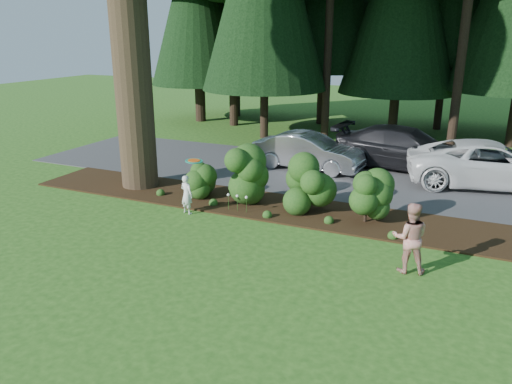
{
  "coord_description": "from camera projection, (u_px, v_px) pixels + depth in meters",
  "views": [
    {
      "loc": [
        6.01,
        -10.26,
        5.2
      ],
      "look_at": [
        1.04,
        0.78,
        1.3
      ],
      "focal_mm": 35.0,
      "sensor_mm": 36.0,
      "label": 1
    }
  ],
  "objects": [
    {
      "name": "frisbee",
      "position": [
        194.0,
        161.0,
        14.55
      ],
      "size": [
        0.52,
        0.52,
        0.07
      ],
      "color": "#18846D",
      "rests_on": "ground"
    },
    {
      "name": "car_silver_wagon",
      "position": [
        309.0,
        151.0,
        19.46
      ],
      "size": [
        4.39,
        1.81,
        1.42
      ],
      "primitive_type": "imported",
      "rotation": [
        0.0,
        0.0,
        1.5
      ],
      "color": "#A9A9AE",
      "rests_on": "driveway"
    },
    {
      "name": "car_white_suv",
      "position": [
        492.0,
        164.0,
        17.29
      ],
      "size": [
        6.06,
        3.67,
        1.57
      ],
      "primitive_type": "imported",
      "rotation": [
        0.0,
        0.0,
        1.77
      ],
      "color": "silver",
      "rests_on": "driveway"
    },
    {
      "name": "adult",
      "position": [
        410.0,
        238.0,
        11.11
      ],
      "size": [
        0.92,
        0.78,
        1.64
      ],
      "primitive_type": "imported",
      "rotation": [
        0.0,
        0.0,
        3.37
      ],
      "color": "#A92616",
      "rests_on": "ground"
    },
    {
      "name": "lily_cluster",
      "position": [
        237.0,
        197.0,
        14.89
      ],
      "size": [
        0.69,
        0.09,
        0.57
      ],
      "color": "#1C4515",
      "rests_on": "ground"
    },
    {
      "name": "driveway",
      "position": [
        302.0,
        172.0,
        19.35
      ],
      "size": [
        22.0,
        6.0,
        0.03
      ],
      "primitive_type": "cube",
      "color": "#38383A",
      "rests_on": "ground"
    },
    {
      "name": "child",
      "position": [
        187.0,
        195.0,
        14.79
      ],
      "size": [
        0.49,
        0.39,
        1.18
      ],
      "primitive_type": "imported",
      "rotation": [
        0.0,
        0.0,
        2.88
      ],
      "color": "silver",
      "rests_on": "ground"
    },
    {
      "name": "car_dark_suv",
      "position": [
        405.0,
        148.0,
        19.51
      ],
      "size": [
        5.79,
        2.83,
        1.62
      ],
      "primitive_type": "imported",
      "rotation": [
        0.0,
        0.0,
        1.47
      ],
      "color": "black",
      "rests_on": "driveway"
    },
    {
      "name": "shrub_row",
      "position": [
        280.0,
        185.0,
        15.02
      ],
      "size": [
        6.53,
        1.6,
        1.61
      ],
      "color": "#1C4515",
      "rests_on": "ground"
    },
    {
      "name": "ground",
      "position": [
        207.0,
        243.0,
        12.84
      ],
      "size": [
        80.0,
        80.0,
        0.0
      ],
      "primitive_type": "plane",
      "color": "#234F16",
      "rests_on": "ground"
    },
    {
      "name": "mulch_bed",
      "position": [
        258.0,
        204.0,
        15.66
      ],
      "size": [
        16.0,
        2.5,
        0.05
      ],
      "primitive_type": "cube",
      "color": "black",
      "rests_on": "ground"
    }
  ]
}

